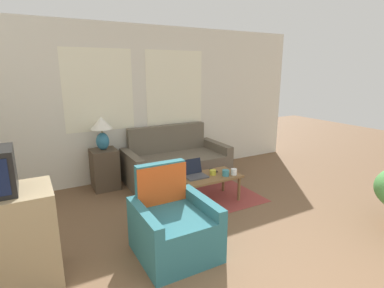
# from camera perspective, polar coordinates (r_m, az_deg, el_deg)

# --- Properties ---
(wall_back) EXTENTS (6.38, 0.06, 2.60)m
(wall_back) POSITION_cam_1_polar(r_m,az_deg,el_deg) (5.31, -9.17, 7.72)
(wall_back) COLOR silver
(wall_back) RESTS_ON ground_plane
(rug) EXTENTS (1.55, 1.94, 0.01)m
(rug) POSITION_cam_1_polar(r_m,az_deg,el_deg) (4.88, 0.14, -8.50)
(rug) COLOR brown
(rug) RESTS_ON ground_plane
(couch) EXTENTS (1.75, 0.88, 0.90)m
(couch) POSITION_cam_1_polar(r_m,az_deg,el_deg) (5.26, -3.20, -3.77)
(couch) COLOR #665B4C
(couch) RESTS_ON ground_plane
(armchair) EXTENTS (0.76, 0.78, 0.90)m
(armchair) POSITION_cam_1_polar(r_m,az_deg,el_deg) (3.24, -3.71, -15.56)
(armchair) COLOR #2D6B75
(armchair) RESTS_ON ground_plane
(side_table) EXTENTS (0.40, 0.40, 0.64)m
(side_table) POSITION_cam_1_polar(r_m,az_deg,el_deg) (5.01, -16.28, -4.61)
(side_table) COLOR #4C3D2D
(side_table) RESTS_ON ground_plane
(table_lamp) EXTENTS (0.34, 0.34, 0.52)m
(table_lamp) POSITION_cam_1_polar(r_m,az_deg,el_deg) (4.85, -16.81, 2.71)
(table_lamp) COLOR teal
(table_lamp) RESTS_ON side_table
(coffee_table) EXTENTS (0.86, 0.50, 0.39)m
(coffee_table) POSITION_cam_1_polar(r_m,az_deg,el_deg) (4.36, 3.42, -6.61)
(coffee_table) COLOR brown
(coffee_table) RESTS_ON ground_plane
(laptop) EXTENTS (0.31, 0.28, 0.23)m
(laptop) POSITION_cam_1_polar(r_m,az_deg,el_deg) (4.28, 0.48, -5.50)
(laptop) COLOR #47474C
(laptop) RESTS_ON coffee_table
(cup_navy) EXTENTS (0.10, 0.10, 0.09)m
(cup_navy) POSITION_cam_1_polar(r_m,az_deg,el_deg) (4.32, 6.43, -5.50)
(cup_navy) COLOR teal
(cup_navy) RESTS_ON coffee_table
(cup_yellow) EXTENTS (0.09, 0.09, 0.09)m
(cup_yellow) POSITION_cam_1_polar(r_m,az_deg,el_deg) (4.38, 7.99, -5.26)
(cup_yellow) COLOR white
(cup_yellow) RESTS_ON coffee_table
(cup_white) EXTENTS (0.09, 0.09, 0.07)m
(cup_white) POSITION_cam_1_polar(r_m,az_deg,el_deg) (4.36, 4.00, -5.41)
(cup_white) COLOR gold
(cup_white) RESTS_ON coffee_table
(tv_remote) EXTENTS (0.05, 0.15, 0.02)m
(tv_remote) POSITION_cam_1_polar(r_m,az_deg,el_deg) (4.51, 4.12, -5.05)
(tv_remote) COLOR black
(tv_remote) RESTS_ON coffee_table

